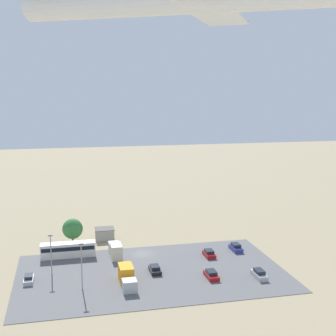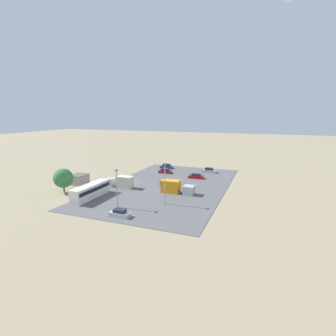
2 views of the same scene
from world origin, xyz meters
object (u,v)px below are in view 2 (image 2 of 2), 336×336
object	(u,v)px
parked_car_1	(196,176)
parked_car_5	(120,213)
parked_car_0	(168,183)
shed_building	(79,179)
bus	(91,191)
parked_car_3	(165,171)
parked_truck_0	(121,182)
parked_truck_1	(176,187)
parked_car_4	(167,166)
parked_car_2	(209,171)

from	to	relation	value
parked_car_1	parked_car_5	xyz separation A→B (m)	(34.08, -5.62, -0.01)
parked_car_0	shed_building	bearing A→B (deg)	108.30
bus	parked_car_0	xyz separation A→B (m)	(-16.58, 12.79, -1.09)
parked_car_3	parked_truck_0	size ratio (longest dim) A/B	0.54
parked_car_5	parked_truck_1	distance (m)	18.55
parked_car_4	parked_truck_1	bearing A→B (deg)	25.89
parked_car_0	parked_car_2	size ratio (longest dim) A/B	0.93
bus	parked_truck_1	distance (m)	20.03
parked_car_4	parked_truck_0	bearing A→B (deg)	-5.09
parked_car_2	parked_car_4	bearing A→B (deg)	85.59
parked_truck_1	parked_car_4	bearing A→B (deg)	-154.11
shed_building	parked_car_0	size ratio (longest dim) A/B	1.09
parked_car_4	parked_car_0	bearing A→B (deg)	22.80
bus	parked_truck_1	bearing A→B (deg)	31.40
parked_car_0	parked_car_5	distance (m)	24.04
parked_car_2	bus	bearing A→B (deg)	150.93
parked_car_4	parked_truck_1	xyz separation A→B (m)	(26.38, 12.80, 0.73)
bus	parked_car_3	size ratio (longest dim) A/B	2.84
parked_car_0	parked_car_1	distance (m)	11.24
parked_car_5	bus	bearing A→B (deg)	-121.37
parked_car_1	parked_car_4	distance (m)	16.95
parked_car_2	parked_car_3	distance (m)	14.43
bus	parked_car_0	bearing A→B (deg)	52.36
parked_car_3	parked_car_2	bearing A→B (deg)	-66.11
parked_truck_0	parked_car_3	bearing A→B (deg)	-13.40
shed_building	parked_car_3	bearing A→B (deg)	140.49
parked_car_4	parked_truck_1	size ratio (longest dim) A/B	0.54
parked_car_5	parked_truck_1	size ratio (longest dim) A/B	0.49
parked_truck_0	parked_truck_1	world-z (taller)	parked_truck_1
parked_car_0	parked_truck_1	distance (m)	7.55
parked_car_1	parked_car_3	xyz separation A→B (m)	(-3.14, -11.24, 0.01)
parked_car_2	parked_car_4	world-z (taller)	parked_car_4
parked_car_0	parked_car_5	world-z (taller)	parked_car_5
parked_car_0	parked_truck_0	bearing A→B (deg)	121.01
parked_car_5	parked_truck_0	size ratio (longest dim) A/B	0.53
parked_car_0	parked_car_3	distance (m)	14.57
shed_building	parked_truck_1	xyz separation A→B (m)	(-1.61, 27.76, 0.14)
parked_truck_0	shed_building	bearing A→B (deg)	95.51
parked_car_3	parked_car_0	bearing A→B (deg)	-154.87
parked_car_0	parked_car_1	bearing A→B (deg)	-26.70
bus	parked_car_2	bearing A→B (deg)	60.93
shed_building	bus	bearing A→B (deg)	50.39
parked_truck_1	parked_car_0	bearing A→B (deg)	-145.02
shed_building	parked_car_2	xyz separation A→B (m)	(-26.79, 30.46, -0.60)
shed_building	parked_truck_0	distance (m)	12.63
parked_car_2	parked_truck_1	xyz separation A→B (m)	(25.18, -2.71, 0.74)
bus	parked_car_2	distance (m)	40.76
parked_car_4	parked_truck_1	world-z (taller)	parked_truck_1
parked_truck_1	parked_car_5	bearing A→B (deg)	-15.24
parked_car_0	bus	bearing A→B (deg)	142.36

